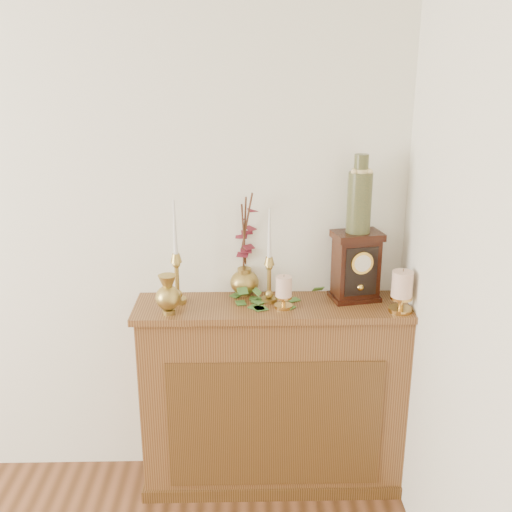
{
  "coord_description": "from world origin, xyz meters",
  "views": [
    {
      "loc": [
        1.26,
        -0.37,
        1.95
      ],
      "look_at": [
        1.32,
        2.05,
        1.17
      ],
      "focal_mm": 42.0,
      "sensor_mm": 36.0,
      "label": 1
    }
  ],
  "objects_px": {
    "ginger_jar": "(246,247)",
    "candlestick_left": "(177,270)",
    "candlestick_center": "(269,272)",
    "mantel_clock": "(356,267)",
    "ceramic_vase": "(359,198)",
    "bud_vase": "(168,295)"
  },
  "relations": [
    {
      "from": "ginger_jar",
      "to": "candlestick_left",
      "type": "bearing_deg",
      "value": -158.88
    },
    {
      "from": "candlestick_center",
      "to": "mantel_clock",
      "type": "relative_size",
      "value": 1.37
    },
    {
      "from": "candlestick_center",
      "to": "ceramic_vase",
      "type": "bearing_deg",
      "value": 3.59
    },
    {
      "from": "bud_vase",
      "to": "ceramic_vase",
      "type": "xyz_separation_m",
      "value": [
        0.82,
        0.15,
        0.38
      ]
    },
    {
      "from": "candlestick_center",
      "to": "ceramic_vase",
      "type": "distance_m",
      "value": 0.51
    },
    {
      "from": "candlestick_center",
      "to": "ginger_jar",
      "type": "bearing_deg",
      "value": 131.29
    },
    {
      "from": "candlestick_center",
      "to": "mantel_clock",
      "type": "bearing_deg",
      "value": 3.17
    },
    {
      "from": "candlestick_left",
      "to": "mantel_clock",
      "type": "distance_m",
      "value": 0.8
    },
    {
      "from": "bud_vase",
      "to": "ceramic_vase",
      "type": "relative_size",
      "value": 0.51
    },
    {
      "from": "candlestick_left",
      "to": "bud_vase",
      "type": "xyz_separation_m",
      "value": [
        -0.03,
        -0.13,
        -0.07
      ]
    },
    {
      "from": "bud_vase",
      "to": "candlestick_center",
      "type": "bearing_deg",
      "value": 16.28
    },
    {
      "from": "candlestick_left",
      "to": "candlestick_center",
      "type": "height_order",
      "value": "candlestick_left"
    },
    {
      "from": "candlestick_left",
      "to": "ginger_jar",
      "type": "height_order",
      "value": "ginger_jar"
    },
    {
      "from": "candlestick_left",
      "to": "bud_vase",
      "type": "height_order",
      "value": "candlestick_left"
    },
    {
      "from": "bud_vase",
      "to": "ginger_jar",
      "type": "xyz_separation_m",
      "value": [
        0.33,
        0.24,
        0.13
      ]
    },
    {
      "from": "mantel_clock",
      "to": "candlestick_left",
      "type": "bearing_deg",
      "value": 170.11
    },
    {
      "from": "bud_vase",
      "to": "ceramic_vase",
      "type": "distance_m",
      "value": 0.92
    },
    {
      "from": "ginger_jar",
      "to": "ceramic_vase",
      "type": "relative_size",
      "value": 1.44
    },
    {
      "from": "candlestick_left",
      "to": "ginger_jar",
      "type": "bearing_deg",
      "value": 21.12
    },
    {
      "from": "bud_vase",
      "to": "mantel_clock",
      "type": "bearing_deg",
      "value": 10.22
    },
    {
      "from": "ginger_jar",
      "to": "ceramic_vase",
      "type": "bearing_deg",
      "value": -10.69
    },
    {
      "from": "bud_vase",
      "to": "ceramic_vase",
      "type": "height_order",
      "value": "ceramic_vase"
    }
  ]
}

